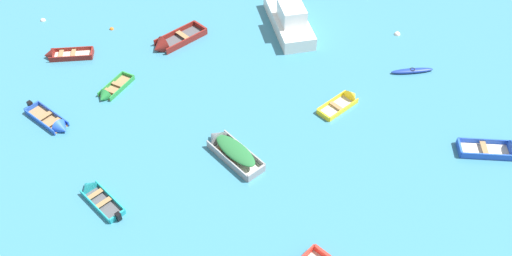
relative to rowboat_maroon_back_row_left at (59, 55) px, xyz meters
name	(u,v)px	position (x,y,z in m)	size (l,w,h in m)	color
rowboat_maroon_back_row_left	(59,55)	(0.00, 0.00, 0.00)	(3.35, 1.97, 0.96)	beige
rowboat_yellow_outer_right	(346,100)	(19.25, -0.23, -0.02)	(2.52, 3.00, 0.98)	beige
rowboat_blue_near_left	(503,150)	(28.18, -2.54, 0.02)	(3.61, 1.67, 1.11)	beige
rowboat_green_midfield_right	(109,93)	(4.81, -2.84, -0.03)	(1.64, 2.97, 0.89)	#99754C
rowboat_turquoise_cluster_outer	(95,194)	(7.38, -10.43, -0.02)	(3.05, 2.39, 0.88)	#4C4C51
rowboat_grey_near_right	(229,148)	(13.32, -5.90, 0.19)	(3.96, 3.33, 1.20)	beige
motor_launch_white_outer_left	(287,15)	(14.11, 7.44, 0.53)	(4.90, 7.31, 2.57)	white
kayak_deep_blue_distant_center	(412,71)	(23.12, 3.64, -0.04)	(2.82, 1.38, 0.27)	navy
rowboat_maroon_foreground_center	(169,44)	(6.72, 2.83, 0.03)	(3.39, 4.14, 1.33)	#4C4C51
rowboat_blue_back_row_center	(55,124)	(2.86, -6.12, -0.01)	(3.46, 2.36, 0.94)	#99754C
mooring_buoy_midfield	(112,29)	(2.04, 3.86, -0.17)	(0.30, 0.30, 0.30)	orange
mooring_buoy_central	(43,21)	(-3.30, 3.77, -0.17)	(0.36, 0.36, 0.36)	silver
mooring_buoy_far_field	(397,35)	(22.01, 7.75, -0.17)	(0.43, 0.43, 0.43)	silver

